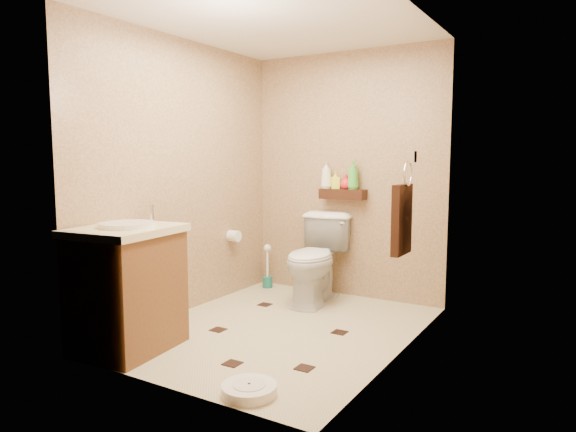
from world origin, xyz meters
The scene contains 18 objects.
ground centered at (0.00, 0.00, 0.00)m, with size 2.50×2.50×0.00m, color beige.
wall_back centered at (0.00, 1.25, 1.20)m, with size 2.00×0.04×2.40m, color tan.
wall_front centered at (0.00, -1.25, 1.20)m, with size 2.00×0.04×2.40m, color tan.
wall_left centered at (-1.00, 0.00, 1.20)m, with size 0.04×2.50×2.40m, color tan.
wall_right centered at (1.00, 0.00, 1.20)m, with size 0.04×2.50×2.40m, color tan.
ceiling centered at (0.00, 0.00, 2.40)m, with size 2.00×2.50×0.02m, color silver.
wall_shelf centered at (0.00, 1.17, 1.02)m, with size 0.46×0.14×0.10m, color #3A190F.
floor_accents centered at (0.03, -0.05, 0.00)m, with size 1.14×1.50×0.01m.
toilet centered at (-0.12, 0.83, 0.42)m, with size 0.47×0.82×0.84m, color white.
vanity centered at (-0.70, -0.93, 0.46)m, with size 0.68×0.79×1.03m.
bathroom_scale centered at (0.46, -1.07, 0.03)m, with size 0.39×0.39×0.07m.
toilet_brush centered at (-0.82, 1.07, 0.16)m, with size 0.11×0.11×0.46m.
towel_ring centered at (0.91, 0.25, 0.95)m, with size 0.12×0.30×0.76m.
toilet_paper centered at (-0.94, 0.65, 0.60)m, with size 0.12×0.11×0.12m.
bottle_a centered at (-0.18, 1.17, 1.21)m, with size 0.11×0.11×0.27m, color white.
bottle_b centered at (-0.08, 1.17, 1.16)m, with size 0.08×0.08×0.17m, color #F7FF35.
bottle_c centered at (0.03, 1.17, 1.14)m, with size 0.11×0.11×0.14m, color red.
bottle_d centered at (0.11, 1.17, 1.21)m, with size 0.11×0.11×0.28m, color green.
Camera 1 is at (2.13, -3.39, 1.37)m, focal length 32.00 mm.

